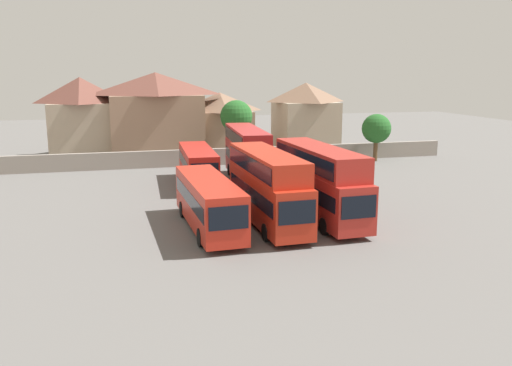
% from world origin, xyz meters
% --- Properties ---
extents(ground, '(140.00, 140.00, 0.00)m').
position_xyz_m(ground, '(0.00, 18.00, 0.00)').
color(ground, '#605E5B').
extents(depot_boundary_wall, '(56.00, 0.50, 1.80)m').
position_xyz_m(depot_boundary_wall, '(0.00, 23.59, 0.90)').
color(depot_boundary_wall, gray).
rests_on(depot_boundary_wall, ground).
extents(bus_1, '(2.96, 10.93, 3.29)m').
position_xyz_m(bus_1, '(-3.96, -0.12, 1.89)').
color(bus_1, red).
rests_on(bus_1, ground).
extents(bus_2, '(2.85, 11.07, 4.84)m').
position_xyz_m(bus_2, '(0.01, 0.02, 2.73)').
color(bus_2, '#B52715').
rests_on(bus_2, ground).
extents(bus_3, '(2.95, 11.50, 4.98)m').
position_xyz_m(bus_3, '(3.85, 0.50, 2.80)').
color(bus_3, '#AD271F').
rests_on(bus_3, ground).
extents(bus_4, '(2.94, 10.47, 3.27)m').
position_xyz_m(bus_4, '(-2.58, 13.84, 1.87)').
color(bus_4, red).
rests_on(bus_4, ground).
extents(bus_5, '(3.32, 11.98, 4.92)m').
position_xyz_m(bus_5, '(1.99, 13.91, 2.77)').
color(bus_5, '#B42627').
rests_on(bus_5, ground).
extents(house_terrace_left, '(7.65, 6.30, 9.37)m').
position_xyz_m(house_terrace_left, '(-13.45, 33.49, 4.79)').
color(house_terrace_left, tan).
rests_on(house_terrace_left, ground).
extents(house_terrace_centre, '(11.37, 6.74, 9.92)m').
position_xyz_m(house_terrace_centre, '(-4.76, 32.45, 5.06)').
color(house_terrace_centre, '#9E7A60').
rests_on(house_terrace_centre, ground).
extents(house_terrace_right, '(7.76, 7.75, 7.44)m').
position_xyz_m(house_terrace_right, '(3.25, 33.87, 3.80)').
color(house_terrace_right, '#9E7A60').
rests_on(house_terrace_right, ground).
extents(house_terrace_far_right, '(7.70, 7.78, 8.58)m').
position_xyz_m(house_terrace_far_right, '(14.78, 33.88, 4.38)').
color(house_terrace_far_right, tan).
rests_on(house_terrace_far_right, ground).
extents(tree_left_of_lot, '(3.28, 3.28, 5.35)m').
position_xyz_m(tree_left_of_lot, '(18.85, 21.59, 3.66)').
color(tree_left_of_lot, brown).
rests_on(tree_left_of_lot, ground).
extents(tree_behind_wall, '(3.65, 3.65, 6.86)m').
position_xyz_m(tree_behind_wall, '(3.69, 26.09, 4.98)').
color(tree_behind_wall, brown).
rests_on(tree_behind_wall, ground).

